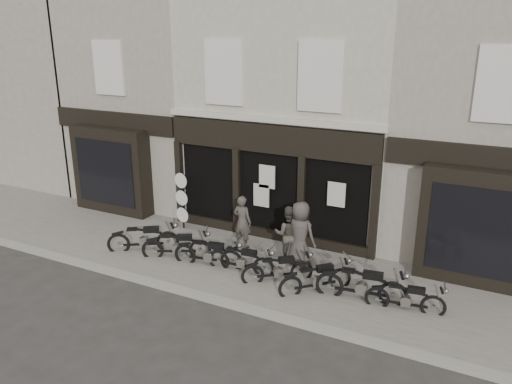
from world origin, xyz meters
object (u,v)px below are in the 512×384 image
at_px(man_right, 300,234).
at_px(advert_sign_post, 182,202).
at_px(motorcycle_2, 209,256).
at_px(motorcycle_7, 406,300).
at_px(motorcycle_0, 144,241).
at_px(man_left, 242,222).
at_px(motorcycle_3, 242,262).
at_px(man_centre, 288,234).
at_px(motorcycle_6, 362,288).
at_px(motorcycle_1, 177,248).
at_px(motorcycle_5, 316,281).
at_px(motorcycle_4, 278,271).

bearing_deg(man_right, advert_sign_post, 1.76).
distance_m(motorcycle_2, motorcycle_7, 5.62).
xyz_separation_m(motorcycle_0, motorcycle_2, (2.36, 0.02, -0.02)).
bearing_deg(motorcycle_2, man_left, 69.87).
distance_m(motorcycle_3, man_centre, 1.62).
distance_m(motorcycle_3, motorcycle_7, 4.58).
xyz_separation_m(motorcycle_2, motorcycle_6, (4.51, 0.09, 0.04)).
bearing_deg(motorcycle_2, advert_sign_post, 128.21).
height_order(man_left, man_right, man_right).
xyz_separation_m(motorcycle_7, man_left, (-5.36, 1.49, 0.60)).
height_order(motorcycle_1, motorcycle_5, motorcycle_1).
bearing_deg(man_centre, man_left, -27.35).
height_order(motorcycle_0, man_left, man_left).
height_order(motorcycle_7, man_centre, man_centre).
relative_size(motorcycle_7, advert_sign_post, 0.88).
bearing_deg(motorcycle_1, motorcycle_5, -28.81).
relative_size(motorcycle_2, man_centre, 1.22).
xyz_separation_m(motorcycle_1, motorcycle_5, (4.49, -0.07, -0.00)).
height_order(motorcycle_0, man_right, man_right).
xyz_separation_m(motorcycle_7, advert_sign_post, (-7.94, 1.94, 0.69)).
xyz_separation_m(motorcycle_5, man_centre, (-1.38, 1.32, 0.58)).
bearing_deg(motorcycle_4, motorcycle_0, 143.76).
bearing_deg(motorcycle_5, motorcycle_3, 131.48).
bearing_deg(motorcycle_1, advert_sign_post, 92.57).
relative_size(motorcycle_3, man_centre, 1.17).
bearing_deg(motorcycle_7, motorcycle_1, 171.13).
distance_m(motorcycle_4, man_centre, 1.40).
relative_size(motorcycle_3, motorcycle_5, 1.22).
height_order(motorcycle_0, motorcycle_2, motorcycle_0).
xyz_separation_m(motorcycle_0, motorcycle_6, (6.88, 0.10, 0.02)).
bearing_deg(motorcycle_7, motorcycle_5, 173.49).
height_order(motorcycle_3, motorcycle_6, motorcycle_6).
relative_size(motorcycle_3, advert_sign_post, 0.92).
xyz_separation_m(motorcycle_5, motorcycle_6, (1.18, 0.11, 0.05)).
relative_size(motorcycle_1, motorcycle_2, 0.92).
xyz_separation_m(motorcycle_0, motorcycle_3, (3.41, 0.11, -0.04)).
bearing_deg(motorcycle_5, motorcycle_4, 130.64).
bearing_deg(man_right, motorcycle_7, 172.52).
bearing_deg(advert_sign_post, motorcycle_5, -12.81).
distance_m(motorcycle_1, motorcycle_6, 5.67).
relative_size(motorcycle_5, man_centre, 0.96).
distance_m(motorcycle_4, motorcycle_7, 3.42).
relative_size(man_left, advert_sign_post, 0.78).
bearing_deg(motorcycle_0, man_left, -2.67).
bearing_deg(motorcycle_4, man_left, 104.74).
bearing_deg(man_left, motorcycle_6, 164.19).
bearing_deg(man_centre, motorcycle_7, 143.75).
xyz_separation_m(motorcycle_5, motorcycle_7, (2.29, 0.11, -0.03)).
relative_size(man_centre, man_right, 0.89).
height_order(motorcycle_1, motorcycle_6, motorcycle_6).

